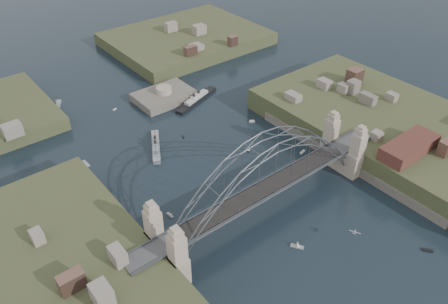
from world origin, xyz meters
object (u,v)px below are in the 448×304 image
fort_island (165,100)px  naval_cruiser_near (156,146)px  wharf_shed (409,147)px  bridge (267,177)px  ocean_liner (196,99)px  naval_cruiser_far (56,110)px

fort_island → naval_cruiser_near: fort_island is taller
naval_cruiser_near → wharf_shed: bearing=-48.5°
bridge → ocean_liner: size_ratio=3.69×
wharf_shed → fort_island: bearing=110.9°
fort_island → naval_cruiser_far: bearing=154.2°
wharf_shed → naval_cruiser_far: size_ratio=1.47×
naval_cruiser_far → ocean_liner: size_ratio=0.60×
naval_cruiser_near → ocean_liner: (28.53, 16.64, 0.04)m
bridge → naval_cruiser_far: bearing=105.6°
naval_cruiser_near → bridge: bearing=-80.2°
bridge → fort_island: 72.14m
naval_cruiser_near → ocean_liner: 33.03m
wharf_shed → naval_cruiser_near: bearing=131.5°
naval_cruiser_near → ocean_liner: size_ratio=0.74×
bridge → naval_cruiser_near: (-7.67, 44.49, -11.48)m
wharf_shed → naval_cruiser_far: wharf_shed is taller
fort_island → naval_cruiser_near: (-19.67, -25.51, 1.18)m
ocean_liner → naval_cruiser_far: bearing=149.7°
naval_cruiser_near → naval_cruiser_far: naval_cruiser_near is taller
fort_island → wharf_shed: size_ratio=1.10×
fort_island → wharf_shed: wharf_shed is taller
naval_cruiser_near → naval_cruiser_far: (-16.73, 43.11, -0.08)m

